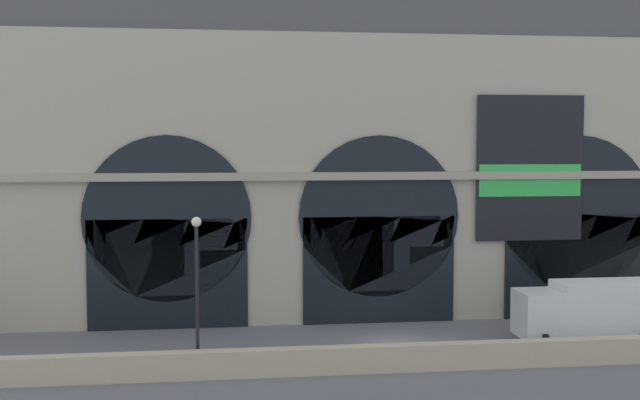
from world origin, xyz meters
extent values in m
plane|color=slate|center=(0.00, 0.00, 0.00)|extent=(200.00, 200.00, 0.00)
cube|color=#BCAD8C|center=(0.00, -4.39, 0.59)|extent=(90.00, 0.70, 1.18)
cube|color=#B2A891|center=(0.00, 7.20, 8.07)|extent=(48.88, 4.40, 16.14)
cube|color=#4C4C4C|center=(0.00, 7.50, 18.16)|extent=(48.88, 3.80, 4.04)
cube|color=black|center=(-11.64, 4.95, 3.01)|extent=(8.59, 0.20, 6.01)
cylinder|color=black|center=(-11.64, 4.95, 6.01)|extent=(9.04, 0.20, 9.04)
cube|color=black|center=(0.00, 4.95, 3.01)|extent=(8.59, 0.20, 6.01)
cylinder|color=black|center=(0.00, 4.95, 6.01)|extent=(9.04, 0.20, 9.04)
cube|color=black|center=(11.64, 4.95, 3.01)|extent=(8.59, 0.20, 6.01)
cylinder|color=black|center=(11.64, 4.95, 6.01)|extent=(9.04, 0.20, 9.04)
cube|color=black|center=(8.68, 4.83, 8.67)|extent=(6.26, 0.12, 8.25)
cube|color=green|center=(8.68, 4.75, 7.98)|extent=(6.01, 0.04, 1.83)
cube|color=#A49A85|center=(0.00, 4.85, 8.28)|extent=(48.88, 0.50, 0.44)
cube|color=white|center=(6.93, -0.82, 1.57)|extent=(2.00, 2.30, 2.30)
cube|color=white|center=(10.68, -0.82, 1.77)|extent=(5.50, 2.30, 2.70)
cylinder|color=black|center=(6.83, -1.85, 0.42)|extent=(0.28, 0.84, 0.84)
cylinder|color=black|center=(6.83, 0.22, 0.42)|extent=(0.28, 0.84, 0.84)
cylinder|color=black|center=(11.93, 0.22, 0.42)|extent=(0.28, 0.84, 0.84)
cylinder|color=black|center=(-9.84, -3.59, 3.25)|extent=(0.16, 0.16, 6.50)
sphere|color=#F2EDCC|center=(-9.84, -3.59, 6.68)|extent=(0.44, 0.44, 0.44)
camera|label=1|loc=(-8.80, -37.76, 10.08)|focal=43.99mm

